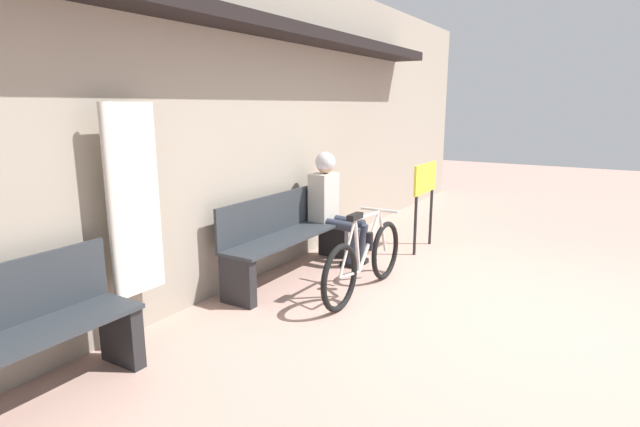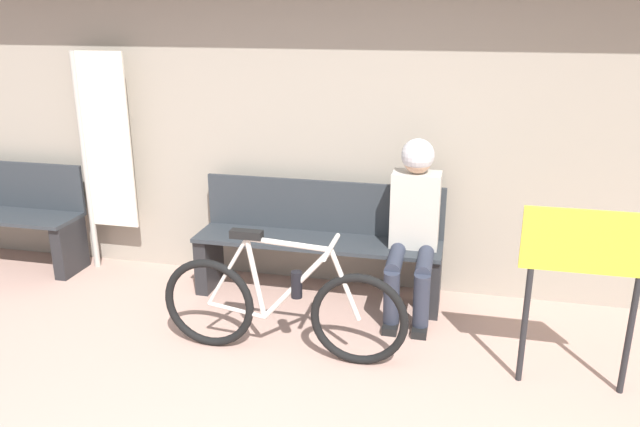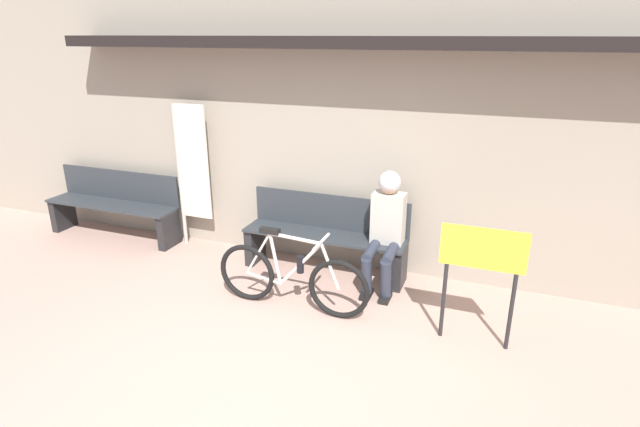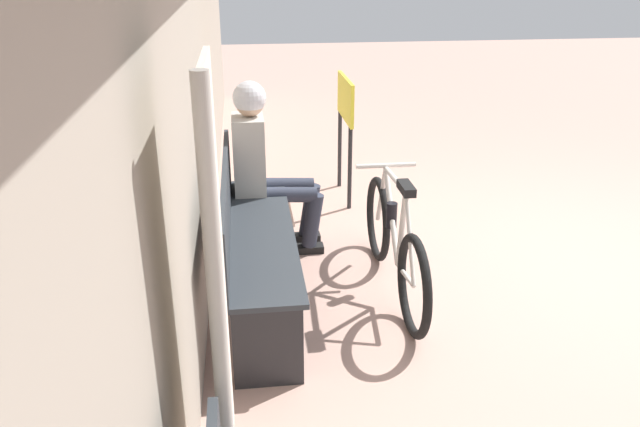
% 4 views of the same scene
% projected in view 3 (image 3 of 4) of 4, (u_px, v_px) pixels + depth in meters
% --- Properties ---
extents(ground_plane, '(24.00, 24.00, 0.00)m').
position_uv_depth(ground_plane, '(234.00, 397.00, 3.76)').
color(ground_plane, tan).
extents(storefront_wall, '(12.00, 0.56, 3.20)m').
position_uv_depth(storefront_wall, '(344.00, 122.00, 5.45)').
color(storefront_wall, '#9E9384').
rests_on(storefront_wall, ground_plane).
extents(park_bench_near, '(1.84, 0.42, 0.87)m').
position_uv_depth(park_bench_near, '(326.00, 236.00, 5.62)').
color(park_bench_near, '#2D3338').
rests_on(park_bench_near, ground_plane).
extents(bicycle, '(1.59, 0.40, 0.82)m').
position_uv_depth(bicycle, '(291.00, 278.00, 4.86)').
color(bicycle, black).
rests_on(bicycle, ground_plane).
extents(person_seated, '(0.34, 0.63, 1.26)m').
position_uv_depth(person_seated, '(386.00, 223.00, 5.18)').
color(person_seated, '#2D3342').
rests_on(person_seated, ground_plane).
extents(park_bench_far, '(1.87, 0.42, 0.87)m').
position_uv_depth(park_bench_far, '(115.00, 206.00, 6.62)').
color(park_bench_far, '#2D3338').
rests_on(park_bench_far, ground_plane).
extents(banner_pole, '(0.45, 0.05, 1.80)m').
position_uv_depth(banner_pole, '(190.00, 167.00, 6.12)').
color(banner_pole, '#B7B2A8').
rests_on(banner_pole, ground_plane).
extents(signboard, '(0.70, 0.04, 1.08)m').
position_uv_depth(signboard, '(482.00, 260.00, 4.16)').
color(signboard, '#232326').
rests_on(signboard, ground_plane).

